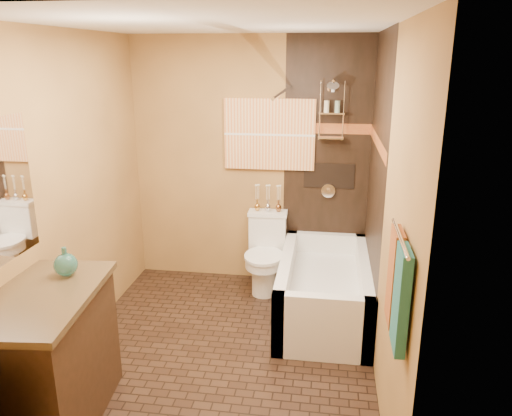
% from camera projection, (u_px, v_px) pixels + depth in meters
% --- Properties ---
extents(floor, '(3.00, 3.00, 0.00)m').
position_uv_depth(floor, '(221.00, 354.00, 4.01)').
color(floor, black).
rests_on(floor, ground).
extents(wall_left, '(0.02, 3.00, 2.50)m').
position_uv_depth(wall_left, '(65.00, 199.00, 3.81)').
color(wall_left, '#B08244').
rests_on(wall_left, floor).
extents(wall_right, '(0.02, 3.00, 2.50)m').
position_uv_depth(wall_right, '(386.00, 212.00, 3.48)').
color(wall_right, '#B08244').
rests_on(wall_right, floor).
extents(wall_back, '(2.40, 0.02, 2.50)m').
position_uv_depth(wall_back, '(250.00, 163.00, 5.06)').
color(wall_back, '#B08244').
rests_on(wall_back, floor).
extents(wall_front, '(2.40, 0.02, 2.50)m').
position_uv_depth(wall_front, '(145.00, 301.00, 2.23)').
color(wall_front, '#B08244').
rests_on(wall_front, floor).
extents(ceiling, '(3.00, 3.00, 0.00)m').
position_uv_depth(ceiling, '(214.00, 24.00, 3.28)').
color(ceiling, silver).
rests_on(ceiling, wall_back).
extents(alcove_tile_back, '(0.85, 0.01, 2.50)m').
position_uv_depth(alcove_tile_back, '(327.00, 166.00, 4.95)').
color(alcove_tile_back, black).
rests_on(alcove_tile_back, wall_back).
extents(alcove_tile_right, '(0.01, 1.50, 2.50)m').
position_uv_depth(alcove_tile_right, '(375.00, 186.00, 4.19)').
color(alcove_tile_right, black).
rests_on(alcove_tile_right, wall_right).
extents(mosaic_band_back, '(0.85, 0.01, 0.10)m').
position_uv_depth(mosaic_band_back, '(328.00, 129.00, 4.83)').
color(mosaic_band_back, '#9B381C').
rests_on(mosaic_band_back, alcove_tile_back).
extents(mosaic_band_right, '(0.01, 1.50, 0.10)m').
position_uv_depth(mosaic_band_right, '(377.00, 142.00, 4.08)').
color(mosaic_band_right, '#9B381C').
rests_on(mosaic_band_right, alcove_tile_right).
extents(alcove_niche, '(0.50, 0.01, 0.25)m').
position_uv_depth(alcove_niche, '(329.00, 176.00, 4.97)').
color(alcove_niche, black).
rests_on(alcove_niche, alcove_tile_back).
extents(shower_fixtures, '(0.24, 0.33, 1.16)m').
position_uv_depth(shower_fixtures, '(331.00, 125.00, 4.72)').
color(shower_fixtures, silver).
rests_on(shower_fixtures, floor).
extents(curtain_rod, '(0.03, 1.55, 0.03)m').
position_uv_depth(curtain_rod, '(284.00, 91.00, 4.07)').
color(curtain_rod, silver).
rests_on(curtain_rod, wall_back).
extents(towel_bar, '(0.02, 0.55, 0.02)m').
position_uv_depth(towel_bar, '(400.00, 237.00, 2.43)').
color(towel_bar, silver).
rests_on(towel_bar, wall_right).
extents(towel_teal, '(0.05, 0.22, 0.52)m').
position_uv_depth(towel_teal, '(401.00, 300.00, 2.39)').
color(towel_teal, '#1C605A').
rests_on(towel_teal, towel_bar).
extents(towel_rust, '(0.05, 0.22, 0.52)m').
position_uv_depth(towel_rust, '(395.00, 277.00, 2.64)').
color(towel_rust, '#94481A').
rests_on(towel_rust, towel_bar).
extents(sunset_painting, '(0.90, 0.04, 0.70)m').
position_uv_depth(sunset_painting, '(269.00, 135.00, 4.93)').
color(sunset_painting, orange).
rests_on(sunset_painting, wall_back).
extents(bathtub, '(0.80, 1.50, 0.55)m').
position_uv_depth(bathtub, '(324.00, 293.00, 4.55)').
color(bathtub, white).
rests_on(bathtub, floor).
extents(toilet, '(0.40, 0.59, 0.78)m').
position_uv_depth(toilet, '(265.00, 253.00, 5.02)').
color(toilet, white).
rests_on(toilet, floor).
extents(vanity, '(0.74, 1.10, 0.92)m').
position_uv_depth(vanity, '(46.00, 360.00, 3.14)').
color(vanity, black).
rests_on(vanity, floor).
extents(teal_bottle, '(0.16, 0.16, 0.24)m').
position_uv_depth(teal_bottle, '(65.00, 262.00, 3.23)').
color(teal_bottle, '#21655B').
rests_on(teal_bottle, vanity).
extents(bud_vases, '(0.27, 0.06, 0.27)m').
position_uv_depth(bud_vases, '(268.00, 197.00, 5.03)').
color(bud_vases, gold).
rests_on(bud_vases, toilet).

